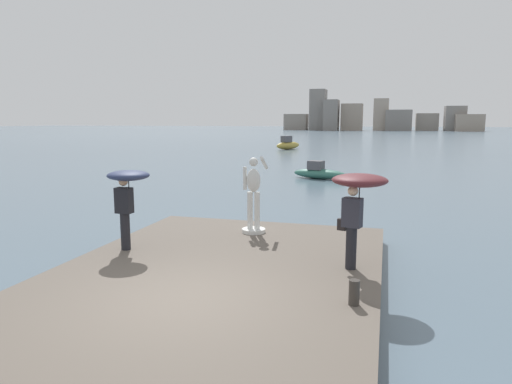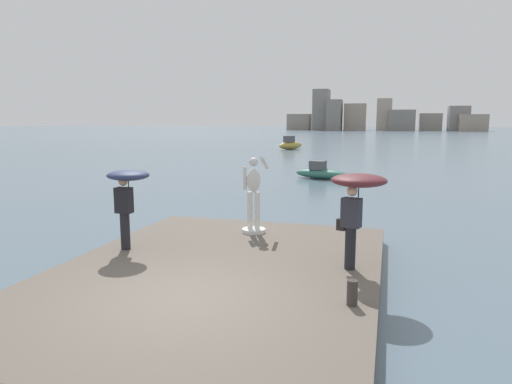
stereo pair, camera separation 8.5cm
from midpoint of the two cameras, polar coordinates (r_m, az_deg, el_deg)
ground_plane at (r=47.19m, az=11.71°, el=4.54°), size 400.00×400.00×0.00m
pier at (r=9.73m, az=-5.17°, el=-10.56°), size 6.57×9.22×0.40m
statue_white_figure at (r=12.45m, az=-0.49°, el=-0.76°), size 0.64×0.88×2.08m
onlooker_left at (r=11.12m, az=-15.83°, el=0.60°), size 1.00×1.00×1.89m
onlooker_right at (r=9.47m, az=12.18°, el=0.03°), size 1.38×1.38×1.98m
mooring_bollard at (r=7.96m, az=11.71°, el=-12.05°), size 0.18×0.18×0.43m
boat_near at (r=54.75m, az=3.90°, el=5.88°), size 2.73×4.07×1.58m
boat_far at (r=27.46m, az=7.70°, el=2.40°), size 3.41×1.77×1.05m
distant_skyline at (r=155.91m, az=14.39°, el=8.92°), size 61.96×12.39×13.41m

